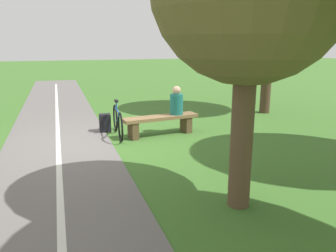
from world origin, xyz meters
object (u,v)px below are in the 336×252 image
object	(u,v)px
person_seated	(177,102)
backpack	(105,123)
bicycle	(118,121)
bench	(161,122)

from	to	relation	value
person_seated	backpack	xyz separation A→B (m)	(1.68, -0.70, -0.56)
bicycle	backpack	size ratio (longest dim) A/B	3.64
bench	person_seated	size ratio (longest dim) A/B	2.75
person_seated	bicycle	size ratio (longest dim) A/B	0.42
person_seated	bicycle	distance (m)	1.52
bicycle	backpack	world-z (taller)	bicycle
bench	backpack	bearing A→B (deg)	-38.30
bench	bicycle	bearing A→B (deg)	-21.40
bench	person_seated	distance (m)	0.63
bicycle	backpack	xyz separation A→B (m)	(0.24, -0.50, -0.14)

